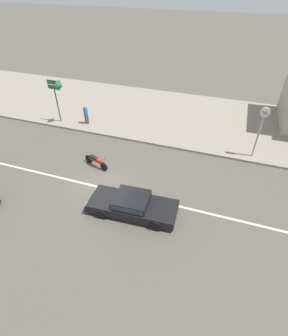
{
  "coord_description": "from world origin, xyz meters",
  "views": [
    {
      "loc": [
        5.82,
        -10.0,
        10.25
      ],
      "look_at": [
        1.83,
        1.61,
        0.8
      ],
      "focal_mm": 28.0,
      "sensor_mm": 36.0,
      "label": 1
    }
  ],
  "objects_px": {
    "motorcycle_0": "(96,161)",
    "street_clock": "(262,122)",
    "sedan_black_4": "(132,204)",
    "arrow_signboard": "(59,88)",
    "pedestrian_mid_kerb": "(86,113)"
  },
  "relations": [
    {
      "from": "sedan_black_4",
      "to": "street_clock",
      "type": "relative_size",
      "value": 1.38
    },
    {
      "from": "motorcycle_0",
      "to": "street_clock",
      "type": "bearing_deg",
      "value": 24.45
    },
    {
      "from": "arrow_signboard",
      "to": "street_clock",
      "type": "bearing_deg",
      "value": -0.38
    },
    {
      "from": "motorcycle_0",
      "to": "arrow_signboard",
      "type": "distance_m",
      "value": 7.19
    },
    {
      "from": "sedan_black_4",
      "to": "arrow_signboard",
      "type": "xyz_separation_m",
      "value": [
        -8.65,
        7.35,
        2.5
      ]
    },
    {
      "from": "motorcycle_0",
      "to": "street_clock",
      "type": "height_order",
      "value": "street_clock"
    },
    {
      "from": "sedan_black_4",
      "to": "arrow_signboard",
      "type": "relative_size",
      "value": 1.39
    },
    {
      "from": "sedan_black_4",
      "to": "motorcycle_0",
      "type": "height_order",
      "value": "sedan_black_4"
    },
    {
      "from": "pedestrian_mid_kerb",
      "to": "street_clock",
      "type": "bearing_deg",
      "value": -2.14
    },
    {
      "from": "motorcycle_0",
      "to": "pedestrian_mid_kerb",
      "type": "relative_size",
      "value": 1.2
    },
    {
      "from": "arrow_signboard",
      "to": "pedestrian_mid_kerb",
      "type": "height_order",
      "value": "arrow_signboard"
    },
    {
      "from": "arrow_signboard",
      "to": "pedestrian_mid_kerb",
      "type": "xyz_separation_m",
      "value": [
        1.76,
        0.38,
        -1.99
      ]
    },
    {
      "from": "motorcycle_0",
      "to": "pedestrian_mid_kerb",
      "type": "height_order",
      "value": "pedestrian_mid_kerb"
    },
    {
      "from": "motorcycle_0",
      "to": "pedestrian_mid_kerb",
      "type": "xyz_separation_m",
      "value": [
        -3.29,
        4.78,
        0.62
      ]
    },
    {
      "from": "street_clock",
      "to": "arrow_signboard",
      "type": "height_order",
      "value": "street_clock"
    }
  ]
}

